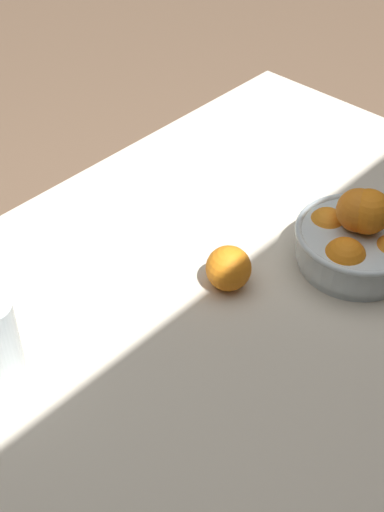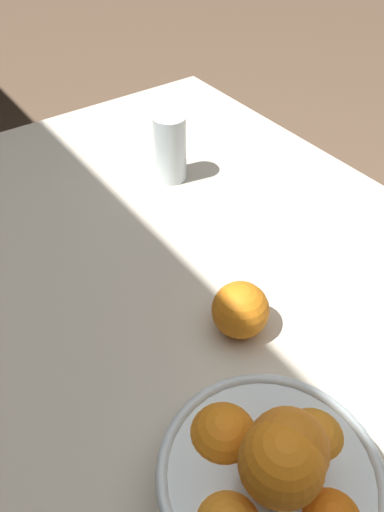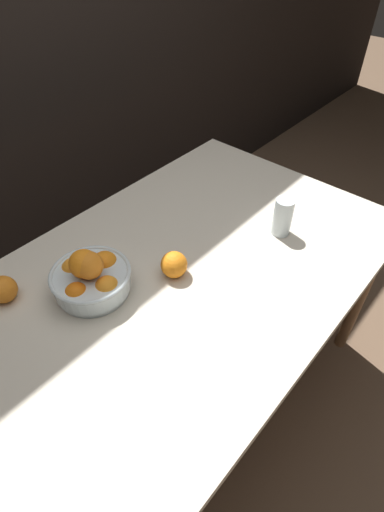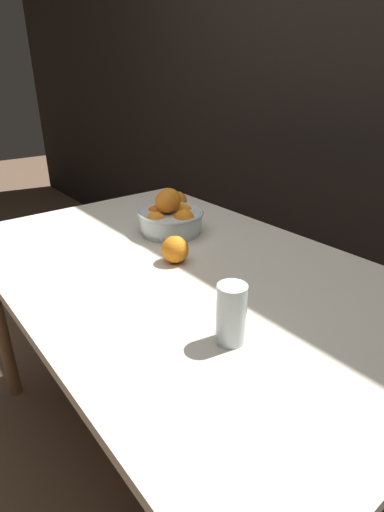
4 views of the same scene
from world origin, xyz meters
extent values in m
plane|color=brown|center=(0.00, 0.00, 0.00)|extent=(12.00, 12.00, 0.00)
cube|color=beige|center=(0.00, 0.00, 0.75)|extent=(1.48, 0.94, 0.03)
cylinder|color=#936B47|center=(0.68, -0.41, 0.37)|extent=(0.05, 0.05, 0.73)
cylinder|color=silver|center=(-0.24, 0.13, 0.77)|extent=(0.21, 0.21, 0.02)
cylinder|color=silver|center=(-0.24, 0.13, 0.81)|extent=(0.22, 0.22, 0.06)
torus|color=silver|center=(-0.24, 0.13, 0.84)|extent=(0.23, 0.23, 0.01)
sphere|color=orange|center=(-0.18, 0.15, 0.82)|extent=(0.08, 0.08, 0.08)
sphere|color=orange|center=(-0.24, 0.07, 0.82)|extent=(0.07, 0.07, 0.07)
sphere|color=orange|center=(-0.24, 0.12, 0.88)|extent=(0.08, 0.08, 0.08)
sphere|color=orange|center=(-0.25, 0.14, 0.88)|extent=(0.08, 0.08, 0.08)
cylinder|color=#F4A314|center=(0.35, -0.14, 0.81)|extent=(0.06, 0.06, 0.10)
cylinder|color=silver|center=(0.35, -0.14, 0.83)|extent=(0.06, 0.06, 0.14)
sphere|color=orange|center=(-0.03, 0.00, 0.80)|extent=(0.08, 0.08, 0.08)
camera|label=1|loc=(0.69, 0.59, 1.66)|focal=50.00mm
camera|label=2|loc=(-0.38, 0.33, 1.34)|focal=35.00mm
camera|label=3|loc=(-0.65, -0.61, 1.65)|focal=28.00mm
camera|label=4|loc=(0.85, -0.64, 1.29)|focal=28.00mm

